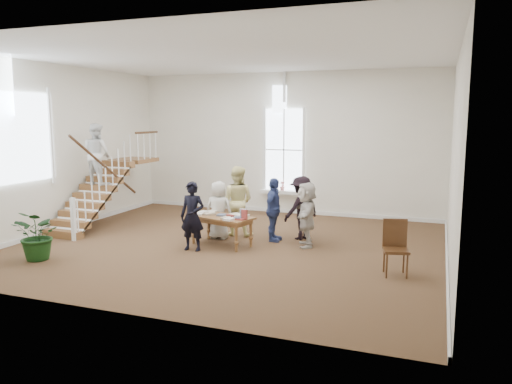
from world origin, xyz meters
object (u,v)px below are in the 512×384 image
at_px(floor_plant, 39,235).
at_px(woman_cluster_c, 306,214).
at_px(elderly_woman, 219,210).
at_px(police_officer, 192,216).
at_px(library_table, 222,219).
at_px(side_chair, 395,244).
at_px(woman_cluster_b, 301,208).
at_px(woman_cluster_a, 274,210).
at_px(person_yellow, 237,201).

bearing_deg(floor_plant, woman_cluster_c, 31.45).
bearing_deg(elderly_woman, police_officer, 83.00).
relative_size(library_table, side_chair, 1.53).
height_order(police_officer, woman_cluster_b, police_officer).
xyz_separation_m(woman_cluster_a, woman_cluster_c, (0.90, -0.20, -0.02)).
relative_size(woman_cluster_a, woman_cluster_b, 0.99).
relative_size(library_table, woman_cluster_b, 1.04).
bearing_deg(person_yellow, side_chair, 152.01).
height_order(police_officer, elderly_woman, police_officer).
distance_m(floor_plant, side_chair, 7.57).
relative_size(police_officer, elderly_woman, 1.09).
height_order(library_table, woman_cluster_b, woman_cluster_b).
bearing_deg(woman_cluster_b, person_yellow, -51.89).
height_order(library_table, side_chair, side_chair).
xyz_separation_m(person_yellow, woman_cluster_a, (1.10, -0.27, -0.12)).
xyz_separation_m(library_table, floor_plant, (-3.23, -2.54, -0.08)).
relative_size(elderly_woman, person_yellow, 0.81).
height_order(person_yellow, side_chair, person_yellow).
height_order(library_table, person_yellow, person_yellow).
bearing_deg(woman_cluster_b, elderly_woman, -39.15).
height_order(elderly_woman, floor_plant, elderly_woman).
relative_size(police_officer, woman_cluster_c, 1.04).
xyz_separation_m(elderly_woman, woman_cluster_a, (1.40, 0.23, 0.06)).
xyz_separation_m(woman_cluster_a, woman_cluster_b, (0.60, 0.45, 0.01)).
bearing_deg(person_yellow, woman_cluster_c, 163.61).
distance_m(woman_cluster_a, woman_cluster_b, 0.75).
height_order(police_officer, woman_cluster_a, police_officer).
xyz_separation_m(police_officer, side_chair, (4.61, -0.20, -0.19)).
distance_m(police_officer, floor_plant, 3.36).
xyz_separation_m(police_officer, woman_cluster_b, (2.10, 1.93, -0.00)).
xyz_separation_m(woman_cluster_b, side_chair, (2.50, -2.13, -0.19)).
bearing_deg(side_chair, woman_cluster_c, 132.53).
height_order(police_officer, woman_cluster_c, police_officer).
distance_m(library_table, floor_plant, 4.11).
bearing_deg(elderly_woman, floor_plant, 45.11).
xyz_separation_m(library_table, woman_cluster_c, (1.94, 0.63, 0.14)).
relative_size(police_officer, woman_cluster_a, 1.01).
relative_size(elderly_woman, woman_cluster_a, 0.93).
distance_m(person_yellow, woman_cluster_c, 2.06).
relative_size(library_table, woman_cluster_a, 1.05).
distance_m(police_officer, woman_cluster_b, 2.85).
bearing_deg(woman_cluster_b, woman_cluster_a, -20.96).
distance_m(library_table, side_chair, 4.23).
distance_m(woman_cluster_a, woman_cluster_c, 0.92).
xyz_separation_m(police_officer, elderly_woman, (0.10, 1.25, -0.07)).
bearing_deg(person_yellow, woman_cluster_b, -177.17).
bearing_deg(woman_cluster_b, woman_cluster_c, 56.94).
height_order(elderly_woman, side_chair, elderly_woman).
height_order(person_yellow, woman_cluster_c, person_yellow).
height_order(person_yellow, woman_cluster_a, person_yellow).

